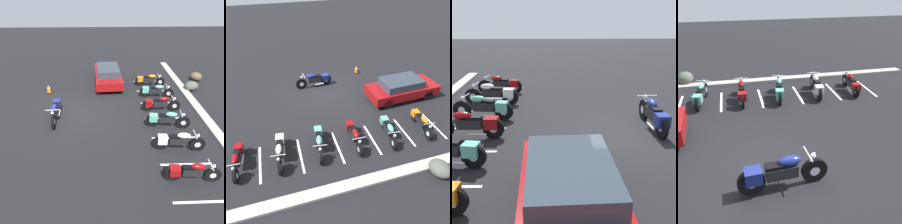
% 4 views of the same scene
% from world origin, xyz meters
% --- Properties ---
extents(ground, '(60.00, 60.00, 0.00)m').
position_xyz_m(ground, '(0.00, 0.00, 0.00)').
color(ground, black).
extents(motorcycle_navy_featured, '(2.42, 0.68, 0.95)m').
position_xyz_m(motorcycle_navy_featured, '(0.28, -0.88, 0.51)').
color(motorcycle_navy_featured, black).
rests_on(motorcycle_navy_featured, ground).
extents(parked_bike_0, '(0.59, 2.10, 0.83)m').
position_xyz_m(parked_bike_0, '(-3.97, 4.88, 0.44)').
color(parked_bike_0, black).
rests_on(parked_bike_0, ground).
extents(parked_bike_1, '(0.68, 2.14, 0.84)m').
position_xyz_m(parked_bike_1, '(-2.07, 4.96, 0.45)').
color(parked_bike_1, black).
rests_on(parked_bike_1, ground).
extents(parked_bike_2, '(0.61, 2.18, 0.86)m').
position_xyz_m(parked_bike_2, '(-0.31, 4.84, 0.46)').
color(parked_bike_2, black).
rests_on(parked_bike_2, ground).
extents(parked_bike_3, '(0.71, 2.19, 0.87)m').
position_xyz_m(parked_bike_3, '(1.36, 4.78, 0.46)').
color(parked_bike_3, black).
rests_on(parked_bike_3, ground).
extents(parked_bike_4, '(0.65, 2.22, 0.87)m').
position_xyz_m(parked_bike_4, '(3.12, 4.81, 0.46)').
color(parked_bike_4, black).
rests_on(parked_bike_4, ground).
extents(parked_bike_5, '(0.58, 2.05, 0.81)m').
position_xyz_m(parked_bike_5, '(4.89, 4.78, 0.43)').
color(parked_bike_5, black).
rests_on(parked_bike_5, ground).
extents(car_red, '(4.38, 2.01, 1.29)m').
position_xyz_m(car_red, '(-4.47, 2.01, 0.68)').
color(car_red, black).
rests_on(car_red, ground).
extents(concrete_curb, '(18.00, 0.50, 0.12)m').
position_xyz_m(concrete_curb, '(0.00, 7.17, 0.06)').
color(concrete_curb, '#A8A399').
rests_on(concrete_curb, ground).
extents(landscape_rock_0, '(1.15, 1.08, 0.62)m').
position_xyz_m(landscape_rock_0, '(-4.81, 8.66, 0.31)').
color(landscape_rock_0, brown).
rests_on(landscape_rock_0, ground).
extents(landscape_rock_1, '(1.00, 1.13, 0.64)m').
position_xyz_m(landscape_rock_1, '(-3.05, 7.67, 0.32)').
color(landscape_rock_1, '#4E564B').
rests_on(landscape_rock_1, ground).
extents(traffic_cone, '(0.40, 0.40, 0.57)m').
position_xyz_m(traffic_cone, '(-3.06, -1.97, 0.27)').
color(traffic_cone, black).
rests_on(traffic_cone, ground).
extents(stall_line_0, '(0.10, 2.10, 0.00)m').
position_xyz_m(stall_line_0, '(-4.81, 4.99, 0.00)').
color(stall_line_0, white).
rests_on(stall_line_0, ground).
extents(stall_line_1, '(0.10, 2.10, 0.00)m').
position_xyz_m(stall_line_1, '(-3.03, 4.99, 0.00)').
color(stall_line_1, white).
rests_on(stall_line_1, ground).
extents(stall_line_2, '(0.10, 2.10, 0.00)m').
position_xyz_m(stall_line_2, '(-1.26, 4.99, 0.00)').
color(stall_line_2, white).
rests_on(stall_line_2, ground).
extents(stall_line_3, '(0.10, 2.10, 0.00)m').
position_xyz_m(stall_line_3, '(0.52, 4.99, 0.00)').
color(stall_line_3, white).
rests_on(stall_line_3, ground).
extents(stall_line_4, '(0.10, 2.10, 0.00)m').
position_xyz_m(stall_line_4, '(2.29, 4.99, 0.00)').
color(stall_line_4, white).
rests_on(stall_line_4, ground).
extents(stall_line_5, '(0.10, 2.10, 0.00)m').
position_xyz_m(stall_line_5, '(4.07, 4.99, 0.00)').
color(stall_line_5, white).
rests_on(stall_line_5, ground).
extents(stall_line_6, '(0.10, 2.10, 0.00)m').
position_xyz_m(stall_line_6, '(5.84, 4.99, 0.00)').
color(stall_line_6, white).
rests_on(stall_line_6, ground).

